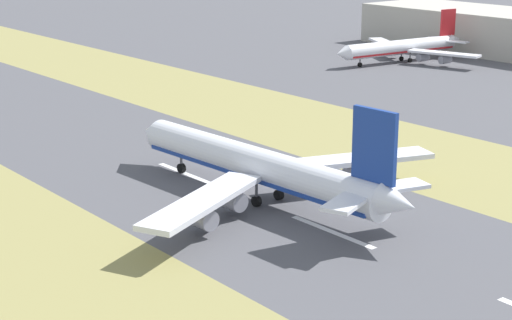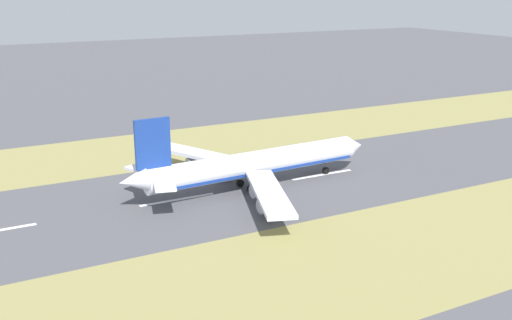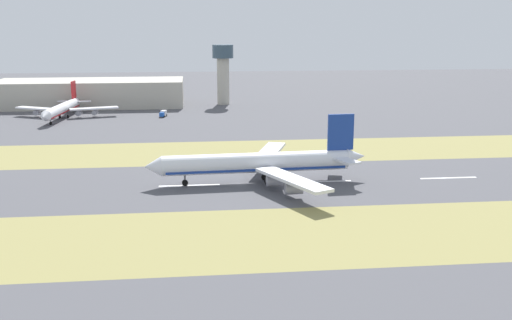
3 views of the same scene
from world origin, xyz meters
TOP-DOWN VIEW (x-y plane):
  - ground_plane at (0.00, 0.00)m, footprint 800.00×800.00m
  - grass_median_east at (45.00, 0.00)m, footprint 40.00×600.00m
  - centreline_dash_mid at (0.00, -25.10)m, footprint 1.20×18.00m
  - centreline_dash_far at (0.00, 14.90)m, footprint 1.20×18.00m
  - airplane_main_jet at (1.03, -7.00)m, footprint 64.03×67.20m
  - terminal_building at (174.83, 70.44)m, footprint 36.00×103.95m
  - airplane_parked_apron at (131.38, 77.39)m, footprint 55.04×52.23m

SIDE VIEW (x-z plane):
  - ground_plane at x=0.00m, z-range 0.00..0.00m
  - grass_median_east at x=45.00m, z-range 0.00..0.01m
  - centreline_dash_mid at x=0.00m, z-range 0.00..0.01m
  - centreline_dash_far at x=0.00m, z-range 0.00..0.01m
  - airplane_parked_apron at x=131.38m, z-range -3.34..13.20m
  - airplane_main_jet at x=1.03m, z-range -4.08..16.12m
  - terminal_building at x=174.83m, z-range 0.00..14.66m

